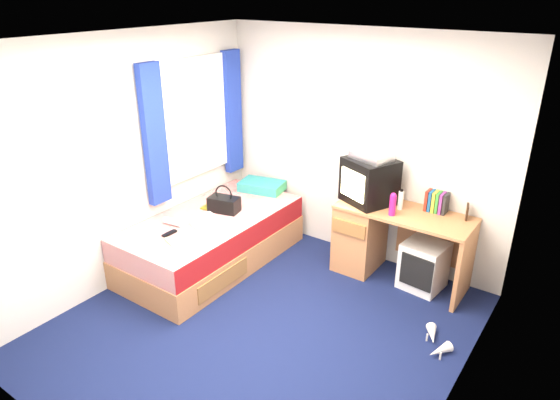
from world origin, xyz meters
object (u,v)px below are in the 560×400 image
Objects in this scene: crt_tv at (369,181)px; towel at (207,223)px; water_bottle at (173,222)px; white_heels at (436,342)px; pillow at (262,186)px; pink_water_bottle at (393,205)px; handbag at (224,204)px; storage_cube at (424,265)px; remote_control at (170,233)px; aerosol_can at (401,200)px; magazine at (215,205)px; vcr at (371,156)px; colour_swatch_fan at (171,242)px; picture_frame at (467,212)px; desk at (376,235)px; bed at (212,240)px.

crt_tv reaches higher than towel.
white_heels is (2.61, 0.40, -0.54)m from water_bottle.
pink_water_bottle reaches higher than pillow.
crt_tv is at bearing 40.50° from towel.
towel is at bearing -87.33° from handbag.
remote_control is (-2.06, -1.37, 0.31)m from storage_cube.
pink_water_bottle reaches higher than water_bottle.
aerosol_can reaches higher than magazine.
pink_water_bottle is (0.33, -0.16, -0.38)m from vcr.
vcr is 2.09m from remote_control.
white_heels is at bearing 5.82° from towel.
towel is 1.25× the size of colour_swatch_fan.
remote_control is 0.40× the size of white_heels.
crt_tv is 3.12× the size of aerosol_can.
remote_control is at bearing -162.16° from picture_frame.
vcr is at bearing 13.91° from handbag.
towel reaches higher than colour_swatch_fan.
magazine is at bearing 152.95° from handbag.
pillow is at bearing 82.12° from water_bottle.
water_bottle is 0.50× the size of white_heels.
pink_water_bottle reaches higher than remote_control.
desk reaches higher than magazine.
handbag is (0.03, 0.18, 0.36)m from bed.
aerosol_can reaches higher than desk.
magazine is (-1.50, -0.63, -0.43)m from crt_tv.
pillow is 3.55× the size of picture_frame.
bed is 10.00× the size of water_bottle.
magazine is (-0.14, -0.65, -0.05)m from pillow.
towel is at bearing -150.13° from pink_water_bottle.
handbag is (-1.66, -0.51, -0.22)m from pink_water_bottle.
remote_control is (-2.34, -1.55, -0.27)m from picture_frame.
water_bottle is at bearing -146.59° from aerosol_can.
pillow is 1.78× the size of magazine.
magazine is at bearing 104.65° from colour_swatch_fan.
magazine is at bearing -160.78° from aerosol_can.
bed is 10.77× the size of aerosol_can.
vcr is 2.66× the size of picture_frame.
bed is at bearing -131.71° from vcr.
remote_control reaches higher than storage_cube.
picture_frame is 0.50× the size of magazine.
handbag is 0.59m from water_bottle.
magazine is (-0.17, 0.04, -0.08)m from handbag.
towel is at bearing -56.31° from bed.
pink_water_bottle is at bearing -93.03° from aerosol_can.
vcr is 0.51m from aerosol_can.
bed is 12.50× the size of remote_control.
picture_frame is at bearing 37.03° from colour_swatch_fan.
desk is at bearing -175.10° from storage_cube.
vcr is at bearing 153.76° from pink_water_bottle.
pillow reaches higher than colour_swatch_fan.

